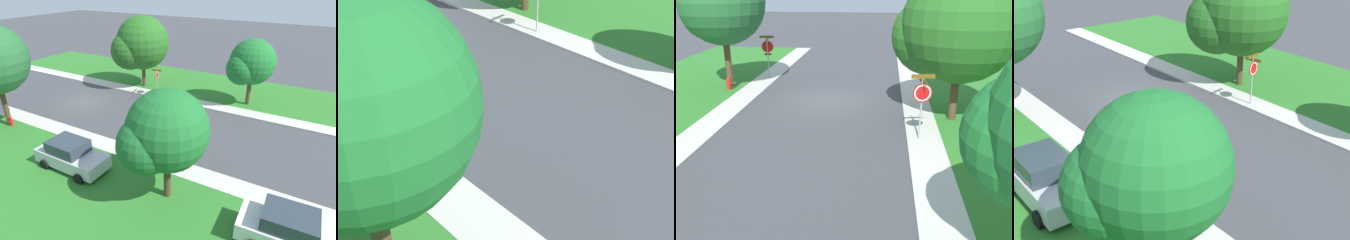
{
  "view_description": "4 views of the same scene",
  "coord_description": "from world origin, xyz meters",
  "views": [
    {
      "loc": [
        16.77,
        18.01,
        9.96
      ],
      "look_at": [
        1.86,
        9.58,
        1.4
      ],
      "focal_mm": 30.5,
      "sensor_mm": 36.0,
      "label": 1
    },
    {
      "loc": [
        9.69,
        18.97,
        7.5
      ],
      "look_at": [
        2.84,
        11.16,
        1.4
      ],
      "focal_mm": 53.08,
      "sensor_mm": 36.0,
      "label": 2
    },
    {
      "loc": [
        -2.97,
        18.81,
        6.1
      ],
      "look_at": [
        -1.61,
        6.42,
        1.4
      ],
      "focal_mm": 39.62,
      "sensor_mm": 36.0,
      "label": 3
    },
    {
      "loc": [
        12.85,
        20.84,
        9.71
      ],
      "look_at": [
        1.43,
        6.45,
        1.4
      ],
      "focal_mm": 51.39,
      "sensor_mm": 36.0,
      "label": 4
    }
  ],
  "objects": [
    {
      "name": "stop_sign_near_corner",
      "position": [
        4.69,
        -4.87,
        1.88
      ],
      "size": [
        0.92,
        0.92,
        2.77
      ],
      "color": "#9E9EA3",
      "rests_on": "ground"
    },
    {
      "name": "fire_hydrant",
      "position": [
        6.07,
        -1.42,
        0.44
      ],
      "size": [
        0.38,
        0.22,
        0.83
      ],
      "color": "red",
      "rests_on": "ground"
    },
    {
      "name": "tree_across_left",
      "position": [
        6.33,
        -1.85,
        4.86
      ],
      "size": [
        5.11,
        4.75,
        7.4
      ],
      "color": "#4C3823",
      "rests_on": "ground"
    },
    {
      "name": "ground_plane",
      "position": [
        0.0,
        0.0,
        0.0
      ],
      "size": [
        120.0,
        120.0,
        0.0
      ],
      "primitive_type": "plane",
      "color": "#424247"
    },
    {
      "name": "stop_sign_far_corner",
      "position": [
        -4.47,
        4.83,
        1.89
      ],
      "size": [
        0.91,
        0.91,
        2.77
      ],
      "color": "#9E9EA3",
      "rests_on": "ground"
    },
    {
      "name": "tree_corner_large",
      "position": [
        -5.88,
        2.04,
        4.22
      ],
      "size": [
        5.46,
        5.08,
        6.92
      ],
      "color": "#4C3823",
      "rests_on": "ground"
    }
  ]
}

